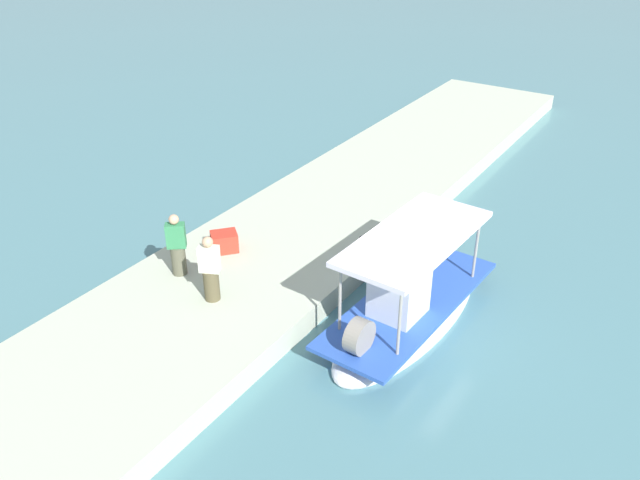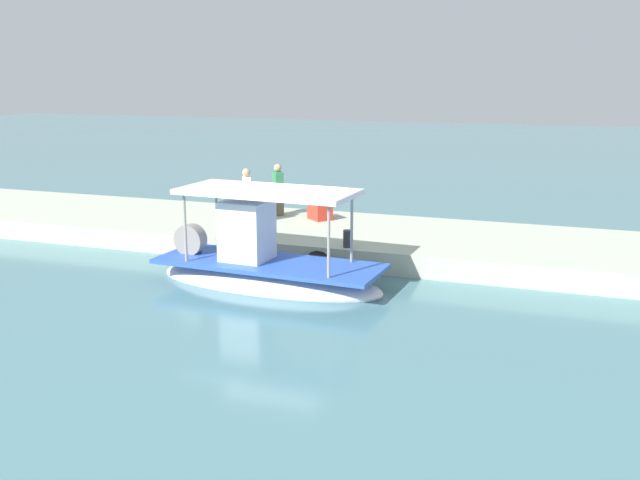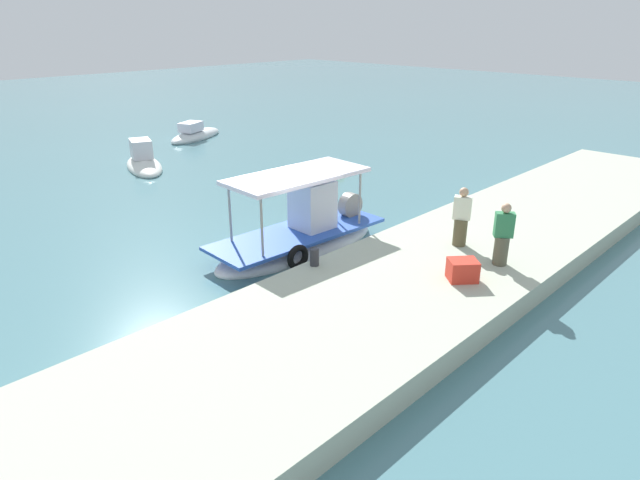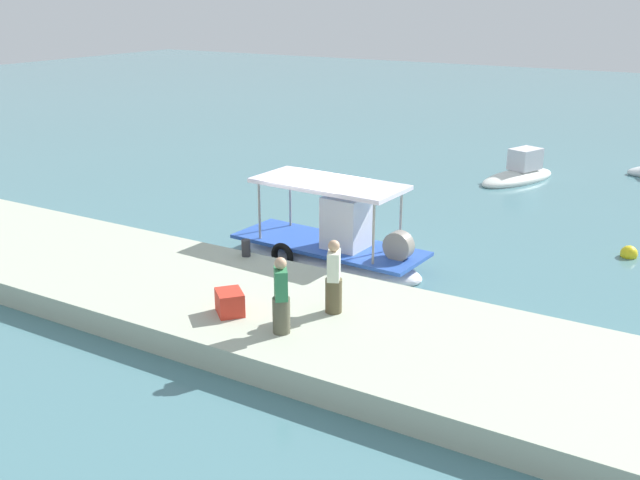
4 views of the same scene
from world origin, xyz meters
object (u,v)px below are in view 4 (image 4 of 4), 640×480
object	(u,v)px
fisherman_near_bollard	(281,299)
main_fishing_boat	(332,249)
fisherman_by_crate	(334,280)
marker_buoy	(629,254)
mooring_bollard	(246,248)
cargo_crate	(230,302)
moored_boat_mid	(519,175)

from	to	relation	value
fisherman_near_bollard	main_fishing_boat	bearing A→B (deg)	109.72
fisherman_by_crate	marker_buoy	xyz separation A→B (m)	(4.83, 9.00, -1.27)
marker_buoy	main_fishing_boat	bearing A→B (deg)	-145.29
mooring_bollard	fisherman_near_bollard	bearing A→B (deg)	-44.77
cargo_crate	moored_boat_mid	bearing A→B (deg)	85.98
main_fishing_boat	moored_boat_mid	xyz separation A→B (m)	(1.69, 12.51, -0.22)
mooring_bollard	marker_buoy	distance (m)	11.21
main_fishing_boat	fisherman_by_crate	size ratio (longest dim) A/B	3.54
fisherman_near_bollard	moored_boat_mid	distance (m)	18.02
cargo_crate	moored_boat_mid	xyz separation A→B (m)	(1.25, 17.77, -0.64)
marker_buoy	fisherman_by_crate	bearing A→B (deg)	-118.20
fisherman_by_crate	cargo_crate	xyz separation A→B (m)	(-1.94, -1.26, -0.50)
fisherman_near_bollard	fisherman_by_crate	xyz separation A→B (m)	(0.42, 1.46, 0.01)
cargo_crate	mooring_bollard	bearing A→B (deg)	120.95
mooring_bollard	marker_buoy	bearing A→B (deg)	39.06
marker_buoy	cargo_crate	bearing A→B (deg)	-123.40
cargo_crate	marker_buoy	bearing A→B (deg)	56.60
fisherman_near_bollard	cargo_crate	world-z (taller)	fisherman_near_bollard
fisherman_near_bollard	fisherman_by_crate	bearing A→B (deg)	74.07
main_fishing_boat	fisherman_near_bollard	xyz separation A→B (m)	(1.96, -5.47, 0.91)
fisherman_near_bollard	fisherman_by_crate	world-z (taller)	fisherman_by_crate
fisherman_near_bollard	moored_boat_mid	bearing A→B (deg)	90.86
main_fishing_boat	cargo_crate	world-z (taller)	main_fishing_boat
fisherman_near_bollard	cargo_crate	size ratio (longest dim) A/B	2.42
main_fishing_boat	marker_buoy	world-z (taller)	main_fishing_boat
fisherman_by_crate	moored_boat_mid	world-z (taller)	fisherman_by_crate
fisherman_by_crate	marker_buoy	size ratio (longest dim) A/B	3.44
fisherman_near_bollard	moored_boat_mid	world-z (taller)	fisherman_near_bollard
fisherman_by_crate	marker_buoy	world-z (taller)	fisherman_by_crate
fisherman_by_crate	cargo_crate	world-z (taller)	fisherman_by_crate
marker_buoy	moored_boat_mid	distance (m)	9.32
mooring_bollard	moored_boat_mid	bearing A→B (deg)	77.71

